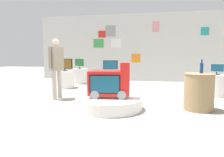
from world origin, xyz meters
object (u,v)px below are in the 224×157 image
(novelty_firetruck_tv, at_px, (110,84))
(tv_on_right_rear, at_px, (79,63))
(main_display_pedestal, at_px, (109,103))
(tv_on_left_rear, at_px, (217,69))
(bottle_on_side_table, at_px, (202,68))
(display_pedestal_left_rear, at_px, (216,85))
(display_pedestal_right_rear, at_px, (80,76))
(display_pedestal_center_rear, at_px, (110,81))
(tv_on_center_rear, at_px, (110,66))
(side_table_round, at_px, (199,92))
(shopper_browsing_near_truck, at_px, (56,64))
(display_pedestal_far_right, at_px, (65,79))
(tv_on_far_right, at_px, (65,64))

(novelty_firetruck_tv, xyz_separation_m, tv_on_right_rear, (-2.34, 4.12, 0.31))
(main_display_pedestal, xyz_separation_m, tv_on_left_rear, (2.86, 2.31, 0.71))
(bottle_on_side_table, bearing_deg, display_pedestal_left_rear, 67.55)
(display_pedestal_right_rear, xyz_separation_m, bottle_on_side_table, (4.41, -3.69, 0.65))
(tv_on_left_rear, distance_m, display_pedestal_right_rear, 5.52)
(main_display_pedestal, bearing_deg, display_pedestal_center_rear, 102.26)
(display_pedestal_left_rear, height_order, tv_on_center_rear, tv_on_center_rear)
(bottle_on_side_table, bearing_deg, tv_on_left_rear, 67.48)
(main_display_pedestal, distance_m, tv_on_center_rear, 2.81)
(main_display_pedestal, height_order, display_pedestal_center_rear, display_pedestal_center_rear)
(novelty_firetruck_tv, distance_m, side_table_round, 2.06)
(main_display_pedestal, xyz_separation_m, tv_on_right_rear, (-2.32, 4.12, 0.78))
(tv_on_center_rear, relative_size, tv_on_right_rear, 0.97)
(display_pedestal_center_rear, height_order, tv_on_right_rear, tv_on_right_rear)
(display_pedestal_right_rear, distance_m, shopper_browsing_near_truck, 3.45)
(display_pedestal_center_rear, bearing_deg, main_display_pedestal, -77.74)
(main_display_pedestal, bearing_deg, tv_on_right_rear, 119.39)
(side_table_round, relative_size, shopper_browsing_near_truck, 0.49)
(display_pedestal_right_rear, relative_size, display_pedestal_far_right, 1.10)
(shopper_browsing_near_truck, bearing_deg, main_display_pedestal, -24.64)
(display_pedestal_right_rear, relative_size, shopper_browsing_near_truck, 0.42)
(display_pedestal_center_rear, distance_m, tv_on_far_right, 1.90)
(display_pedestal_left_rear, height_order, display_pedestal_far_right, same)
(display_pedestal_far_right, bearing_deg, tv_on_far_right, -98.77)
(display_pedestal_right_rear, xyz_separation_m, side_table_round, (4.36, -3.77, 0.10))
(tv_on_far_right, distance_m, shopper_browsing_near_truck, 2.08)
(main_display_pedestal, relative_size, tv_on_left_rear, 4.08)
(display_pedestal_left_rear, xyz_separation_m, shopper_browsing_near_truck, (-4.58, -1.52, 0.68))
(display_pedestal_center_rear, relative_size, tv_on_right_rear, 1.28)
(display_pedestal_right_rear, bearing_deg, side_table_round, -40.86)
(main_display_pedestal, bearing_deg, shopper_browsing_near_truck, 155.36)
(tv_on_far_right, bearing_deg, shopper_browsing_near_truck, -71.36)
(main_display_pedestal, relative_size, display_pedestal_far_right, 2.36)
(tv_on_far_right, bearing_deg, display_pedestal_far_right, 81.23)
(shopper_browsing_near_truck, bearing_deg, display_pedestal_center_rear, 58.39)
(novelty_firetruck_tv, relative_size, tv_on_left_rear, 2.61)
(display_pedestal_center_rear, distance_m, display_pedestal_far_right, 1.81)
(tv_on_far_right, height_order, bottle_on_side_table, bottle_on_side_table)
(tv_on_left_rear, distance_m, display_pedestal_center_rear, 3.49)
(tv_on_far_right, distance_m, side_table_round, 5.06)
(display_pedestal_center_rear, xyz_separation_m, bottle_on_side_table, (2.66, -2.22, 0.65))
(tv_on_right_rear, bearing_deg, novelty_firetruck_tv, -60.42)
(display_pedestal_left_rear, xyz_separation_m, tv_on_center_rear, (-3.44, 0.33, 0.55))
(novelty_firetruck_tv, height_order, bottle_on_side_table, bottle_on_side_table)
(side_table_round, bearing_deg, tv_on_left_rear, 67.09)
(display_pedestal_right_rear, relative_size, tv_on_far_right, 1.24)
(shopper_browsing_near_truck, bearing_deg, tv_on_left_rear, 18.34)
(tv_on_left_rear, xyz_separation_m, shopper_browsing_near_truck, (-4.58, -1.52, 0.17))
(novelty_firetruck_tv, distance_m, display_pedestal_right_rear, 4.75)
(shopper_browsing_near_truck, bearing_deg, tv_on_far_right, 108.64)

